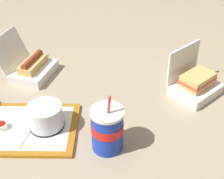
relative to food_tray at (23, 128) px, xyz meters
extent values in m
plane|color=gray|center=(0.25, 0.20, -0.01)|extent=(3.20, 3.20, 0.00)
cube|color=#A56619|center=(0.00, 0.00, 0.00)|extent=(0.40, 0.31, 0.01)
cube|color=white|center=(0.00, 0.00, 0.01)|extent=(0.35, 0.26, 0.00)
cylinder|color=black|center=(0.08, 0.02, 0.01)|extent=(0.12, 0.12, 0.01)
cylinder|color=beige|center=(0.08, 0.02, 0.04)|extent=(0.09, 0.09, 0.06)
cylinder|color=silver|center=(0.08, 0.02, 0.05)|extent=(0.12, 0.12, 0.08)
cylinder|color=white|center=(-0.07, -0.02, 0.02)|extent=(0.04, 0.04, 0.02)
cylinder|color=#9E140F|center=(-0.07, -0.02, 0.03)|extent=(0.03, 0.03, 0.01)
cube|color=white|center=(-0.02, -0.05, 0.01)|extent=(0.11, 0.11, 0.00)
cube|color=white|center=(-0.07, 0.07, 0.01)|extent=(0.11, 0.04, 0.00)
cube|color=white|center=(-0.08, 0.33, 0.01)|extent=(0.17, 0.21, 0.04)
cube|color=white|center=(-0.18, 0.35, 0.10)|extent=(0.09, 0.20, 0.14)
cube|color=tan|center=(-0.08, 0.33, 0.05)|extent=(0.09, 0.16, 0.03)
cylinder|color=brown|center=(-0.08, 0.33, 0.07)|extent=(0.05, 0.14, 0.03)
cylinder|color=yellow|center=(-0.08, 0.33, 0.08)|extent=(0.03, 0.12, 0.01)
cube|color=white|center=(0.60, 0.30, 0.01)|extent=(0.23, 0.23, 0.04)
cube|color=white|center=(0.54, 0.35, 0.10)|extent=(0.13, 0.14, 0.14)
cube|color=tan|center=(0.60, 0.30, 0.04)|extent=(0.15, 0.15, 0.02)
cube|color=#D64C38|center=(0.60, 0.30, 0.06)|extent=(0.15, 0.16, 0.01)
cube|color=tan|center=(0.60, 0.30, 0.08)|extent=(0.15, 0.15, 0.02)
cylinder|color=#1938B7|center=(0.30, -0.04, 0.06)|extent=(0.10, 0.10, 0.14)
cylinder|color=red|center=(0.30, -0.04, 0.08)|extent=(0.10, 0.10, 0.03)
cylinder|color=white|center=(0.30, -0.04, 0.14)|extent=(0.11, 0.11, 0.01)
cylinder|color=red|center=(0.31, -0.04, 0.17)|extent=(0.01, 0.01, 0.06)
camera|label=1|loc=(0.42, -0.74, 0.74)|focal=50.00mm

